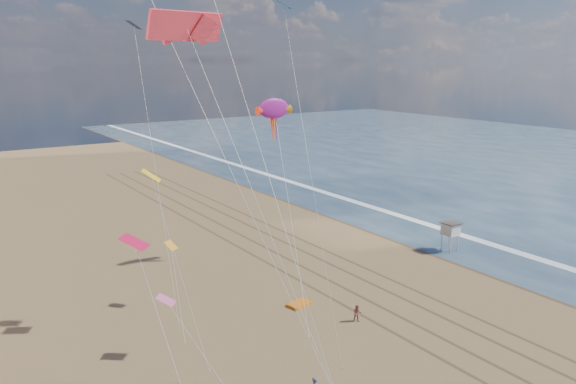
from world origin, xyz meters
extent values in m
plane|color=#42301E|center=(19.00, 40.00, 0.00)|extent=(260.00, 260.00, 0.00)
plane|color=white|center=(23.20, 40.00, 0.00)|extent=(260.00, 260.00, 0.00)
cube|color=brown|center=(-1.20, 30.00, 0.01)|extent=(0.28, 120.00, 0.01)
cube|color=brown|center=(1.20, 30.00, 0.01)|extent=(0.28, 120.00, 0.01)
cube|color=brown|center=(4.00, 30.00, 0.01)|extent=(0.28, 120.00, 0.01)
cube|color=brown|center=(6.20, 30.00, 0.01)|extent=(0.28, 120.00, 0.01)
cylinder|color=silver|center=(16.73, 25.43, 0.90)|extent=(0.12, 0.12, 1.81)
cylinder|color=silver|center=(17.94, 25.43, 0.90)|extent=(0.12, 0.12, 1.81)
cylinder|color=silver|center=(16.73, 26.63, 0.90)|extent=(0.12, 0.12, 1.81)
cylinder|color=silver|center=(17.94, 26.63, 0.90)|extent=(0.12, 0.12, 1.81)
cube|color=silver|center=(17.34, 26.03, 1.96)|extent=(1.61, 1.61, 0.12)
cube|color=silver|center=(17.34, 26.03, 2.56)|extent=(1.51, 1.51, 1.10)
cube|color=#473D38|center=(17.34, 26.03, 3.21)|extent=(1.81, 1.81, 0.10)
cube|color=orange|center=(-4.36, 23.81, 0.12)|extent=(2.27, 1.71, 0.23)
ellipsoid|color=#971787|center=(-0.26, 34.08, 15.84)|extent=(3.90, 0.73, 2.32)
cone|color=red|center=(-1.66, 34.08, 15.67)|extent=(1.05, 0.87, 0.87)
cone|color=orange|center=(1.13, 34.08, 15.67)|extent=(1.05, 0.87, 0.87)
cylinder|color=silver|center=(-3.61, 26.45, 7.49)|extent=(0.03, 0.03, 22.40)
imported|color=#97564D|center=(-2.30, 18.68, 0.73)|extent=(0.89, 0.85, 1.45)
cube|color=#FF3848|center=(-16.05, 18.82, 22.36)|extent=(4.93, 1.64, 1.68)
plane|color=#C7123C|center=(-20.95, 15.54, 11.04)|extent=(2.02, 2.02, 0.62)
plane|color=#DB558D|center=(-16.94, 21.96, 4.34)|extent=(1.74, 1.76, 0.58)
plane|color=blue|center=(-7.39, 21.64, 24.24)|extent=(1.78, 1.83, 0.71)
plane|color=orange|center=(-13.30, 29.71, 5.44)|extent=(1.35, 1.26, 0.64)
plane|color=black|center=(-13.91, 33.84, 23.23)|extent=(1.73, 1.74, 0.73)
plane|color=yellow|center=(-16.00, 26.03, 12.30)|extent=(1.81, 1.91, 0.86)
camera|label=1|loc=(-30.02, -12.53, 20.44)|focal=35.00mm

